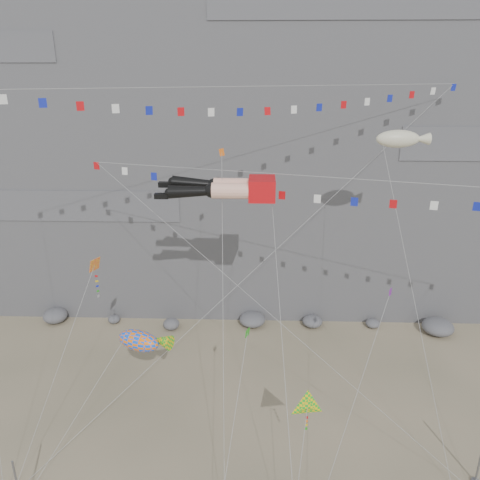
{
  "coord_description": "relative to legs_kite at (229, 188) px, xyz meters",
  "views": [
    {
      "loc": [
        0.09,
        -24.29,
        24.1
      ],
      "look_at": [
        -0.98,
        9.0,
        12.01
      ],
      "focal_mm": 35.0,
      "sensor_mm": 36.0,
      "label": 1
    }
  ],
  "objects": [
    {
      "name": "delta_kite",
      "position": [
        4.98,
        -7.56,
        -11.38
      ],
      "size": [
        2.88,
        8.02,
        9.42
      ],
      "color": "yellow",
      "rests_on": "ground"
    },
    {
      "name": "cliff",
      "position": [
        1.62,
        26.01,
        8.25
      ],
      "size": [
        80.0,
        28.0,
        50.0
      ],
      "primitive_type": "cube",
      "color": "slate",
      "rests_on": "ground"
    },
    {
      "name": "small_kite_a",
      "position": [
        -0.53,
        1.26,
        1.66
      ],
      "size": [
        1.41,
        13.37,
        22.74
      ],
      "color": "orange",
      "rests_on": "ground"
    },
    {
      "name": "flag_banner_lower",
      "position": [
        6.95,
        -0.96,
        0.95
      ],
      "size": [
        34.06,
        12.24,
        20.77
      ],
      "color": "red",
      "rests_on": "ground"
    },
    {
      "name": "small_kite_b",
      "position": [
        10.84,
        -1.71,
        -6.95
      ],
      "size": [
        6.91,
        11.45,
        16.01
      ],
      "color": "purple",
      "rests_on": "ground"
    },
    {
      "name": "legs_kite",
      "position": [
        0.0,
        0.0,
        0.0
      ],
      "size": [
        9.11,
        16.23,
        22.46
      ],
      "rotation": [
        0.0,
        0.0,
        -0.01
      ],
      "color": "red",
      "rests_on": "ground"
    },
    {
      "name": "blimp_windsock",
      "position": [
        11.71,
        3.21,
        2.81
      ],
      "size": [
        4.51,
        11.95,
        22.62
      ],
      "color": "beige",
      "rests_on": "ground"
    },
    {
      "name": "fish_windsock",
      "position": [
        -5.71,
        -4.29,
        -9.12
      ],
      "size": [
        8.23,
        6.75,
        11.09
      ],
      "color": "orange",
      "rests_on": "ground"
    },
    {
      "name": "small_kite_c",
      "position": [
        1.34,
        -5.48,
        -7.88
      ],
      "size": [
        2.29,
        9.06,
        12.43
      ],
      "color": "#20A118",
      "rests_on": "ground"
    },
    {
      "name": "flag_banner_upper",
      "position": [
        1.58,
        3.32,
        6.31
      ],
      "size": [
        32.58,
        20.5,
        30.32
      ],
      "color": "red",
      "rests_on": "ground"
    },
    {
      "name": "ground",
      "position": [
        1.62,
        -5.99,
        -16.75
      ],
      "size": [
        120.0,
        120.0,
        0.0
      ],
      "primitive_type": "plane",
      "color": "tan",
      "rests_on": "ground"
    },
    {
      "name": "harlequin_kite",
      "position": [
        -9.13,
        -1.31,
        -5.12
      ],
      "size": [
        4.65,
        8.68,
        14.39
      ],
      "color": "red",
      "rests_on": "ground"
    },
    {
      "name": "talus_boulders",
      "position": [
        1.62,
        11.01,
        -16.15
      ],
      "size": [
        60.0,
        3.0,
        1.2
      ],
      "primitive_type": null,
      "color": "slate",
      "rests_on": "ground"
    }
  ]
}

